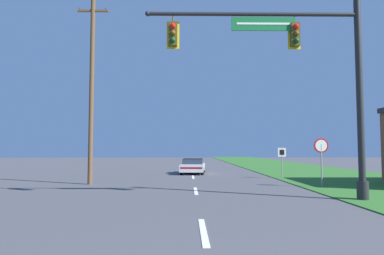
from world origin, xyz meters
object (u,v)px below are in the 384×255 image
Objects in this scene: car_ahead at (193,166)px; utility_pole_near at (92,86)px; stop_sign at (321,151)px; signal_mast at (308,73)px; route_sign_post at (282,156)px.

utility_pole_near is (-5.96, -8.52, 5.03)m from car_ahead.
utility_pole_near reaches higher than stop_sign.
stop_sign is (6.53, -10.25, 1.26)m from car_ahead.
car_ahead is 12.22m from stop_sign.
signal_mast is 10.65m from route_sign_post.
utility_pole_near is at bearing -162.84° from route_sign_post.
route_sign_post is at bearing 80.52° from signal_mast.
car_ahead is 2.20× the size of route_sign_post.
car_ahead is at bearing 55.02° from utility_pole_near.
car_ahead is (-4.31, 14.77, -4.39)m from signal_mast.
signal_mast reaches higher than stop_sign.
route_sign_post is at bearing -38.99° from car_ahead.
route_sign_post is at bearing 17.16° from utility_pole_near.
stop_sign is at bearing -84.09° from route_sign_post.
stop_sign reaches higher than route_sign_post.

